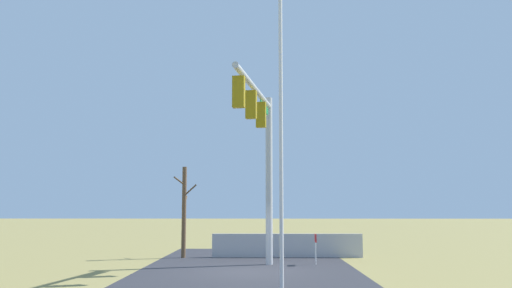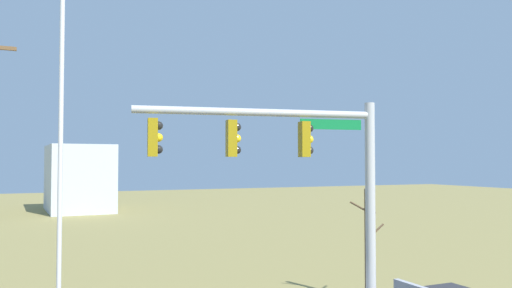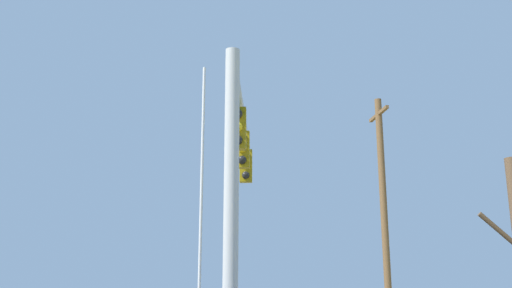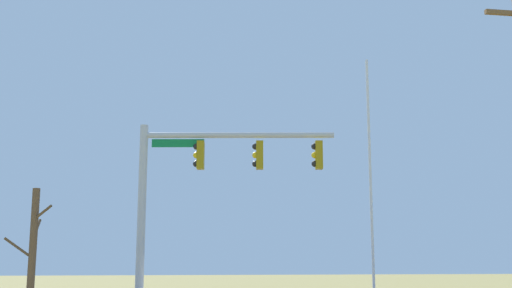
% 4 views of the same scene
% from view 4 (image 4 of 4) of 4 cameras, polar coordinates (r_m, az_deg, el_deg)
% --- Properties ---
extents(signal_mast, '(6.59, 1.31, 6.79)m').
position_cam_4_polar(signal_mast, '(21.67, -5.10, -3.41)').
color(signal_mast, '#B2B5BA').
rests_on(signal_mast, ground_plane).
extents(flagpole, '(0.10, 0.10, 9.63)m').
position_cam_4_polar(flagpole, '(23.43, 10.24, -3.84)').
color(flagpole, silver).
rests_on(flagpole, ground_plane).
extents(bare_tree, '(1.27, 1.02, 4.14)m').
position_cam_4_polar(bare_tree, '(18.20, -19.45, -10.06)').
color(bare_tree, brown).
rests_on(bare_tree, ground_plane).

